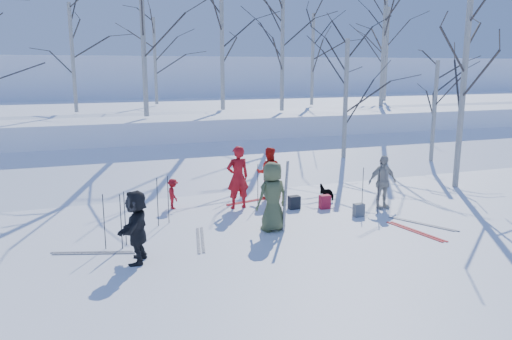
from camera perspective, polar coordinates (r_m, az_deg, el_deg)
name	(u,v)px	position (r m, az deg, el deg)	size (l,w,h in m)	color
ground	(275,228)	(13.52, 2.19, -6.62)	(120.00, 120.00, 0.00)	white
snow_ramp	(209,172)	(19.92, -5.43, -0.24)	(70.00, 9.50, 1.40)	white
snow_plateau	(164,124)	(29.47, -10.43, 5.16)	(70.00, 18.00, 2.20)	white
far_hill	(126,91)	(50.17, -14.61, 8.73)	(90.00, 30.00, 6.00)	white
skier_olive_center	(272,197)	(13.06, 1.89, -3.05)	(0.90, 0.59, 1.84)	#4A5533
skier_red_north	(238,177)	(15.14, -2.10, -0.84)	(0.70, 0.46, 1.93)	#AC1017
skier_redor_behind	(269,173)	(16.29, 1.47, -0.35)	(0.83, 0.64, 1.70)	red
skier_red_seated	(173,194)	(15.38, -9.47, -2.70)	(0.60, 0.35, 0.93)	#AC1017
skier_cream_east	(382,182)	(15.63, 14.24, -1.34)	(0.96, 0.40, 1.64)	beige
skier_grey_west	(137,226)	(11.30, -13.49, -6.29)	(1.52, 0.48, 1.64)	black
dog	(327,193)	(16.33, 8.08, -2.56)	(0.28, 0.61, 0.52)	black
upright_ski_left	(286,197)	(12.97, 3.40, -3.05)	(0.07, 0.02, 1.90)	silver
upright_ski_right	(285,196)	(13.00, 3.37, -3.02)	(0.07, 0.02, 1.90)	silver
ski_pair_a	(416,231)	(13.85, 17.77, -6.69)	(0.53, 1.91, 0.02)	red
ski_pair_b	(93,253)	(12.34, -18.14, -8.99)	(1.87, 0.77, 0.02)	silver
ski_pair_c	(423,224)	(14.55, 18.51, -5.86)	(1.06, 1.78, 0.02)	silver
ski_pair_d	(252,201)	(16.14, -0.46, -3.53)	(1.89, 0.64, 0.02)	red
ski_pair_e	(200,240)	(12.67, -6.37, -7.92)	(0.60, 1.90, 0.02)	silver
ski_pole_a	(121,222)	(12.23, -15.17, -5.72)	(0.02, 0.02, 1.34)	black
ski_pole_b	(270,181)	(15.94, 1.57, -1.28)	(0.02, 0.02, 1.34)	black
ski_pole_c	(125,219)	(12.45, -14.74, -5.39)	(0.02, 0.02, 1.34)	black
ski_pole_d	(363,190)	(15.18, 12.09, -2.21)	(0.02, 0.02, 1.34)	black
ski_pole_e	(379,192)	(15.00, 13.83, -2.45)	(0.02, 0.02, 1.34)	black
ski_pole_f	(158,202)	(13.74, -11.18, -3.62)	(0.02, 0.02, 1.34)	black
ski_pole_g	(258,185)	(15.39, 0.21, -1.75)	(0.02, 0.02, 1.34)	black
ski_pole_h	(104,222)	(12.33, -16.96, -5.69)	(0.02, 0.02, 1.34)	black
ski_pole_i	(168,200)	(13.94, -10.00, -3.35)	(0.02, 0.02, 1.34)	black
backpack_red	(325,202)	(15.39, 7.86, -3.63)	(0.32, 0.22, 0.42)	#A61930
backpack_grey	(359,210)	(14.76, 11.66, -4.51)	(0.30, 0.20, 0.38)	#5C5F64
backpack_dark	(294,202)	(15.27, 4.38, -3.72)	(0.34, 0.24, 0.40)	black
birch_plateau_a	(143,31)	(21.76, -12.80, 15.18)	(5.47, 5.47, 6.96)	silver
birch_plateau_b	(155,61)	(29.00, -11.46, 12.08)	(3.91, 3.91, 4.73)	silver
birch_plateau_c	(282,53)	(24.02, 3.03, 13.24)	(4.39, 4.39, 5.42)	silver
birch_plateau_e	(387,55)	(32.08, 14.69, 12.62)	(4.50, 4.50, 5.57)	silver
birch_plateau_f	(222,44)	(24.65, -3.90, 14.17)	(4.98, 4.98, 6.26)	silver
birch_plateau_h	(73,58)	(24.66, -20.21, 11.89)	(4.02, 4.02, 4.88)	silver
birch_plateau_i	(385,30)	(28.06, 14.48, 15.25)	(6.16, 6.16, 7.94)	silver
birch_plateau_j	(313,60)	(27.94, 6.48, 12.41)	(4.02, 4.02, 4.88)	silver
birch_edge_b	(463,91)	(19.00, 22.58, 8.36)	(5.41, 5.41, 6.87)	silver
birch_edge_c	(434,115)	(22.27, 19.68, 5.89)	(3.77, 3.77, 4.52)	silver
birch_edge_e	(345,106)	(20.76, 10.17, 7.17)	(4.35, 4.35, 5.36)	silver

